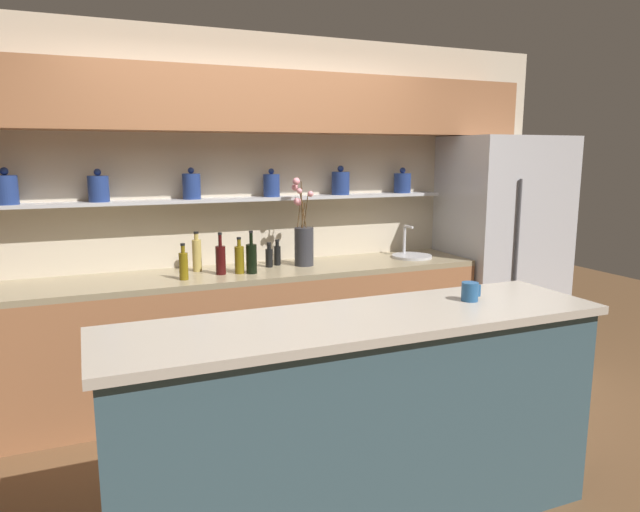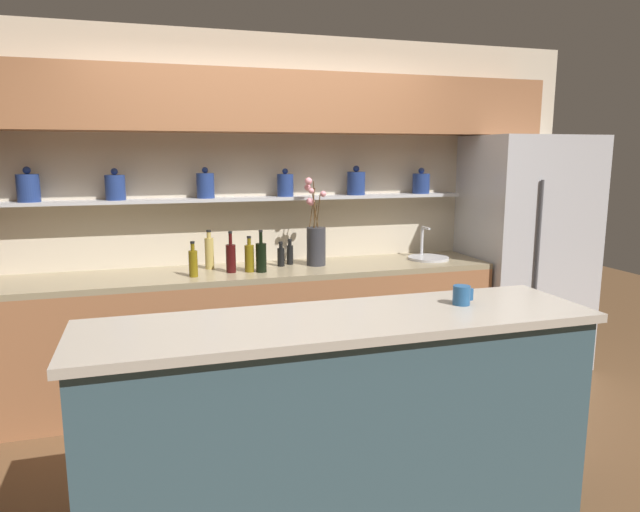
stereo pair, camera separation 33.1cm
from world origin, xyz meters
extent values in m
plane|color=brown|center=(0.00, 0.00, 0.00)|extent=(12.00, 12.00, 0.00)
cube|color=beige|center=(0.00, 1.60, 1.30)|extent=(5.20, 0.10, 2.60)
cube|color=#B7B7BC|center=(-0.11, 1.46, 1.41)|extent=(3.44, 0.18, 0.02)
cylinder|color=navy|center=(-1.55, 1.45, 1.51)|extent=(0.14, 0.14, 0.18)
sphere|color=navy|center=(-1.55, 1.45, 1.63)|extent=(0.05, 0.05, 0.05)
cylinder|color=navy|center=(-1.01, 1.45, 1.51)|extent=(0.13, 0.13, 0.17)
sphere|color=navy|center=(-1.01, 1.45, 1.61)|extent=(0.05, 0.05, 0.05)
cylinder|color=navy|center=(-0.40, 1.45, 1.51)|extent=(0.12, 0.12, 0.18)
sphere|color=navy|center=(-0.40, 1.45, 1.62)|extent=(0.04, 0.04, 0.04)
cylinder|color=navy|center=(0.19, 1.45, 1.50)|extent=(0.12, 0.12, 0.16)
sphere|color=navy|center=(0.19, 1.45, 1.61)|extent=(0.04, 0.04, 0.04)
cylinder|color=navy|center=(0.75, 1.45, 1.51)|extent=(0.14, 0.14, 0.18)
sphere|color=navy|center=(0.75, 1.45, 1.62)|extent=(0.05, 0.05, 0.05)
cylinder|color=navy|center=(1.30, 1.45, 1.50)|extent=(0.14, 0.14, 0.16)
sphere|color=navy|center=(1.30, 1.45, 1.60)|extent=(0.05, 0.05, 0.05)
cube|color=#99603D|center=(0.00, 1.38, 2.09)|extent=(4.42, 0.34, 0.42)
cube|color=#99603D|center=(-0.11, 1.24, 0.44)|extent=(3.54, 0.62, 0.88)
cube|color=gray|center=(-0.11, 1.24, 0.90)|extent=(3.54, 0.62, 0.04)
cube|color=#334C56|center=(0.00, -0.40, 0.49)|extent=(2.25, 0.55, 0.98)
cube|color=#ADA393|center=(0.00, -0.40, 1.00)|extent=(2.31, 0.61, 0.04)
cube|color=#B7B7BC|center=(2.14, 1.20, 0.94)|extent=(0.92, 0.70, 1.87)
cylinder|color=#4C4C51|center=(1.97, 0.83, 1.03)|extent=(0.02, 0.02, 1.03)
cylinder|color=#2D2D33|center=(0.37, 1.27, 1.06)|extent=(0.14, 0.14, 0.28)
cylinder|color=#4C3319|center=(0.35, 1.30, 1.35)|extent=(0.06, 0.05, 0.29)
sphere|color=pink|center=(0.33, 1.33, 1.49)|extent=(0.05, 0.05, 0.05)
cylinder|color=#4C3319|center=(0.39, 1.27, 1.32)|extent=(0.02, 0.06, 0.24)
sphere|color=pink|center=(0.43, 1.28, 1.44)|extent=(0.04, 0.04, 0.04)
cylinder|color=#4C3319|center=(0.37, 1.28, 1.29)|extent=(0.04, 0.03, 0.18)
sphere|color=pink|center=(0.35, 1.31, 1.38)|extent=(0.05, 0.05, 0.05)
cylinder|color=#4C3319|center=(0.36, 1.28, 1.30)|extent=(0.02, 0.02, 0.19)
sphere|color=pink|center=(0.33, 1.31, 1.39)|extent=(0.05, 0.05, 0.05)
cylinder|color=#4C3319|center=(0.36, 1.26, 1.34)|extent=(0.04, 0.06, 0.27)
sphere|color=pink|center=(0.33, 1.24, 1.47)|extent=(0.04, 0.04, 0.04)
cylinder|color=#4C3319|center=(0.36, 1.27, 1.37)|extent=(0.01, 0.03, 0.34)
sphere|color=pink|center=(0.32, 1.27, 1.54)|extent=(0.05, 0.05, 0.05)
cylinder|color=#B7B7BC|center=(1.28, 1.24, 0.93)|extent=(0.32, 0.32, 0.02)
cylinder|color=#B7B7BC|center=(1.28, 1.36, 1.05)|extent=(0.02, 0.02, 0.22)
cylinder|color=#B7B7BC|center=(1.28, 1.30, 1.16)|extent=(0.02, 0.12, 0.02)
cylinder|color=brown|center=(-0.14, 1.17, 1.01)|extent=(0.07, 0.07, 0.19)
cylinder|color=brown|center=(-0.14, 1.17, 1.13)|extent=(0.03, 0.03, 0.05)
cylinder|color=black|center=(-0.14, 1.17, 1.16)|extent=(0.03, 0.03, 0.01)
cylinder|color=black|center=(0.19, 1.36, 0.99)|extent=(0.05, 0.05, 0.14)
cylinder|color=black|center=(0.19, 1.36, 1.08)|extent=(0.03, 0.03, 0.04)
cylinder|color=black|center=(0.19, 1.36, 1.10)|extent=(0.03, 0.03, 0.01)
cylinder|color=black|center=(0.11, 1.31, 0.99)|extent=(0.05, 0.05, 0.13)
cylinder|color=black|center=(0.11, 1.31, 1.07)|extent=(0.03, 0.03, 0.04)
cylinder|color=black|center=(0.11, 1.31, 1.09)|extent=(0.03, 0.03, 0.01)
cylinder|color=tan|center=(-0.40, 1.36, 1.03)|extent=(0.06, 0.06, 0.22)
cylinder|color=tan|center=(-0.40, 1.36, 1.16)|extent=(0.03, 0.03, 0.04)
cylinder|color=black|center=(-0.40, 1.36, 1.19)|extent=(0.03, 0.03, 0.01)
cylinder|color=brown|center=(-0.53, 1.12, 1.01)|extent=(0.06, 0.06, 0.18)
cylinder|color=brown|center=(-0.53, 1.12, 1.12)|extent=(0.03, 0.03, 0.05)
cylinder|color=black|center=(-0.53, 1.12, 1.15)|extent=(0.03, 0.03, 0.01)
cylinder|color=#380C0C|center=(-0.27, 1.19, 1.02)|extent=(0.07, 0.07, 0.19)
cylinder|color=#380C0C|center=(-0.27, 1.19, 1.15)|extent=(0.02, 0.02, 0.08)
cylinder|color=black|center=(-0.27, 1.19, 1.20)|extent=(0.03, 0.03, 0.01)
cylinder|color=black|center=(-0.06, 1.14, 1.02)|extent=(0.07, 0.07, 0.20)
cylinder|color=black|center=(-0.06, 1.14, 1.16)|extent=(0.02, 0.02, 0.08)
cylinder|color=black|center=(-0.06, 1.14, 1.21)|extent=(0.03, 0.03, 0.01)
cylinder|color=#235184|center=(0.61, -0.37, 1.07)|extent=(0.08, 0.08, 0.09)
cube|color=#235184|center=(0.66, -0.37, 1.07)|extent=(0.02, 0.01, 0.06)
camera|label=1|loc=(-1.12, -2.59, 1.73)|focal=32.00mm
camera|label=2|loc=(-0.81, -2.70, 1.73)|focal=32.00mm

